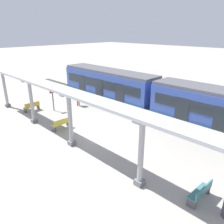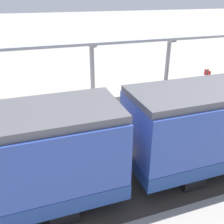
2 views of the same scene
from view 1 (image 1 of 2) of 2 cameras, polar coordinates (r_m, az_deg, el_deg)
name	(u,v)px [view 1 (image 1 of 2)]	position (r m, az deg, el deg)	size (l,w,h in m)	color
ground_plane	(105,131)	(17.00, -1.81, -4.87)	(176.00, 176.00, 0.00)	#A09A90
tactile_edge_strip	(132,119)	(19.22, 5.35, -1.80)	(0.52, 28.56, 0.01)	yellow
trackbed	(145,113)	(20.59, 8.66, -0.38)	(3.20, 40.56, 0.01)	#38332D
train_near_carriage	(108,85)	(23.11, -0.98, 6.95)	(2.65, 11.37, 3.48)	#2E489E
canopy_pillar_nearest	(5,89)	(24.03, -26.18, 5.42)	(1.10, 0.44, 3.66)	slate
canopy_pillar_second	(31,101)	(18.96, -20.28, 2.61)	(1.10, 0.44, 3.66)	slate
canopy_pillar_third	(70,120)	(14.48, -10.88, -1.95)	(1.10, 0.44, 3.66)	slate
canopy_pillar_fourth	(141,153)	(10.66, 7.58, -10.52)	(1.10, 0.44, 3.66)	slate
canopy_beam	(68,91)	(13.90, -11.49, 5.27)	(1.20, 22.77, 0.16)	#A8AAB2
bench_near_end	(201,193)	(11.28, 22.21, -18.90)	(1.52, 0.51, 0.86)	#377074
bench_mid_platform	(32,107)	(22.23, -20.20, 1.36)	(1.52, 0.51, 0.86)	gold
bench_far_end	(62,124)	(17.53, -13.04, -3.01)	(1.52, 0.50, 0.86)	gold
platform_info_sign	(53,98)	(21.36, -15.21, 3.66)	(0.56, 0.10, 2.20)	#4C4C51
passenger_waiting_near_edge	(78,95)	(22.44, -8.92, 4.32)	(0.52, 0.27, 1.74)	brown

